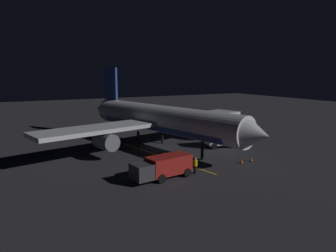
# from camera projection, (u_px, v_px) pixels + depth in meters

# --- Properties ---
(ground_plane) EXTENTS (180.00, 180.00, 0.20)m
(ground_plane) POSITION_uv_depth(u_px,v_px,m) (161.00, 149.00, 44.01)
(ground_plane) COLOR #2A2A30
(apron_guide_stripe) EXTENTS (3.71, 18.08, 0.01)m
(apron_guide_stripe) POSITION_uv_depth(u_px,v_px,m) (163.00, 157.00, 39.66)
(apron_guide_stripe) COLOR gold
(apron_guide_stripe) RESTS_ON ground_plane
(airliner) EXTENTS (34.30, 34.40, 11.33)m
(airliner) POSITION_uv_depth(u_px,v_px,m) (158.00, 120.00, 43.75)
(airliner) COLOR white
(airliner) RESTS_ON ground_plane
(baggage_truck) EXTENTS (6.59, 3.00, 2.26)m
(baggage_truck) POSITION_uv_depth(u_px,v_px,m) (164.00, 167.00, 31.24)
(baggage_truck) COLOR maroon
(baggage_truck) RESTS_ON ground_plane
(catering_truck) EXTENTS (6.13, 3.23, 2.65)m
(catering_truck) POSITION_uv_depth(u_px,v_px,m) (224.00, 138.00, 44.70)
(catering_truck) COLOR silver
(catering_truck) RESTS_ON ground_plane
(ground_crew_worker) EXTENTS (0.40, 0.40, 1.74)m
(ground_crew_worker) POSITION_uv_depth(u_px,v_px,m) (195.00, 165.00, 32.83)
(ground_crew_worker) COLOR black
(ground_crew_worker) RESTS_ON ground_plane
(traffic_cone_near_left) EXTENTS (0.50, 0.50, 0.55)m
(traffic_cone_near_left) POSITION_uv_depth(u_px,v_px,m) (162.00, 153.00, 40.28)
(traffic_cone_near_left) COLOR #EA590F
(traffic_cone_near_left) RESTS_ON ground_plane
(traffic_cone_near_right) EXTENTS (0.50, 0.50, 0.55)m
(traffic_cone_near_right) POSITION_uv_depth(u_px,v_px,m) (252.00, 159.00, 37.49)
(traffic_cone_near_right) COLOR #EA590F
(traffic_cone_near_right) RESTS_ON ground_plane
(traffic_cone_under_wing) EXTENTS (0.50, 0.50, 0.55)m
(traffic_cone_under_wing) POSITION_uv_depth(u_px,v_px,m) (148.00, 153.00, 40.55)
(traffic_cone_under_wing) COLOR #EA590F
(traffic_cone_under_wing) RESTS_ON ground_plane
(traffic_cone_far) EXTENTS (0.50, 0.50, 0.55)m
(traffic_cone_far) POSITION_uv_depth(u_px,v_px,m) (242.00, 161.00, 36.66)
(traffic_cone_far) COLOR #EA590F
(traffic_cone_far) RESTS_ON ground_plane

